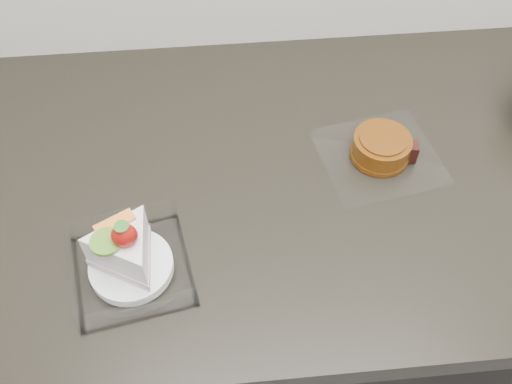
% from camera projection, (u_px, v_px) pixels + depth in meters
% --- Properties ---
extents(counter, '(2.04, 0.64, 0.90)m').
position_uv_depth(counter, '(327.00, 299.00, 1.23)').
color(counter, black).
rests_on(counter, ground).
extents(cake_tray, '(0.18, 0.18, 0.12)m').
position_uv_depth(cake_tray, '(129.00, 259.00, 0.73)').
color(cake_tray, white).
rests_on(cake_tray, counter).
extents(mooncake_wrap, '(0.20, 0.20, 0.04)m').
position_uv_depth(mooncake_wrap, '(382.00, 149.00, 0.87)').
color(mooncake_wrap, white).
rests_on(mooncake_wrap, counter).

